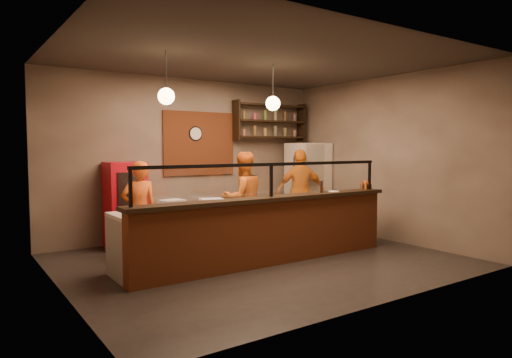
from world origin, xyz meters
TOP-DOWN VIEW (x-y plane):
  - floor at (0.00, 0.00)m, footprint 6.00×6.00m
  - ceiling at (0.00, 0.00)m, footprint 6.00×6.00m
  - wall_back at (0.00, 2.50)m, footprint 6.00×0.00m
  - wall_left at (-3.00, 0.00)m, footprint 0.00×5.00m
  - wall_right at (3.00, 0.00)m, footprint 0.00×5.00m
  - wall_front at (0.00, -2.50)m, footprint 6.00×0.00m
  - brick_patch at (0.20, 2.47)m, footprint 1.60×0.04m
  - service_counter at (0.00, -0.30)m, footprint 4.60×0.25m
  - counter_ledge at (0.00, -0.30)m, footprint 4.70×0.37m
  - worktop_cabinet at (0.00, 0.20)m, footprint 4.60×0.75m
  - worktop at (0.00, 0.20)m, footprint 4.60×0.75m
  - sneeze_guard at (0.00, -0.30)m, footprint 4.50×0.05m
  - wall_shelving at (1.90, 2.32)m, footprint 1.84×0.28m
  - wall_clock at (0.10, 2.46)m, footprint 0.30×0.04m
  - pendant_left at (-1.50, 0.20)m, footprint 0.24×0.24m
  - pendant_right at (0.40, 0.20)m, footprint 0.24×0.24m
  - cook_left at (-1.57, 1.20)m, footprint 0.60×0.40m
  - cook_mid at (0.43, 1.17)m, footprint 0.89×0.71m
  - cook_right at (2.05, 1.43)m, footprint 1.13×0.80m
  - fridge at (2.60, 1.84)m, footprint 0.87×0.82m
  - red_cooler at (-1.48, 2.15)m, footprint 0.67×0.62m
  - pizza_dough at (0.87, 0.30)m, footprint 0.65×0.65m
  - prep_tub_a at (-1.46, 0.19)m, footprint 0.37×0.34m
  - prep_tub_b at (-1.45, 0.15)m, footprint 0.36×0.31m
  - prep_tub_c at (-0.91, -0.03)m, footprint 0.38×0.33m
  - rolling_pin at (-0.79, 0.36)m, footprint 0.34×0.22m
  - condiment_caddy at (2.20, -0.24)m, footprint 0.20×0.18m
  - pepper_mill at (1.05, -0.29)m, footprint 0.05×0.05m
  - small_plate at (1.34, -0.29)m, footprint 0.22×0.22m

SIDE VIEW (x-z plane):
  - floor at x=0.00m, z-range 0.00..0.00m
  - worktop_cabinet at x=0.00m, z-range 0.00..0.85m
  - service_counter at x=0.00m, z-range 0.00..1.00m
  - red_cooler at x=-1.48m, z-range 0.00..1.56m
  - cook_left at x=-1.57m, z-range 0.00..1.60m
  - cook_mid at x=0.43m, z-range 0.00..1.74m
  - worktop at x=0.00m, z-range 0.85..0.90m
  - cook_right at x=2.05m, z-range 0.00..1.78m
  - pizza_dough at x=0.87m, z-range 0.90..0.91m
  - rolling_pin at x=-0.79m, z-range 0.90..0.96m
  - fridge at x=2.60m, z-range 0.00..1.91m
  - prep_tub_a at x=-1.46m, z-range 0.90..1.05m
  - prep_tub_c at x=-0.91m, z-range 0.90..1.06m
  - prep_tub_b at x=-1.45m, z-range 0.90..1.06m
  - counter_ledge at x=0.00m, z-range 1.00..1.06m
  - small_plate at x=1.34m, z-range 1.06..1.07m
  - condiment_caddy at x=2.20m, z-range 1.06..1.15m
  - pepper_mill at x=1.05m, z-range 1.06..1.26m
  - sneeze_guard at x=0.00m, z-range 1.11..1.63m
  - wall_back at x=0.00m, z-range -1.40..4.60m
  - wall_left at x=-3.00m, z-range -0.90..4.10m
  - wall_right at x=3.00m, z-range -0.90..4.10m
  - wall_front at x=0.00m, z-range -1.40..4.60m
  - brick_patch at x=0.20m, z-range 1.25..2.55m
  - wall_clock at x=0.10m, z-range 1.95..2.25m
  - wall_shelving at x=1.90m, z-range 1.98..2.83m
  - pendant_left at x=-1.50m, z-range 2.17..2.94m
  - pendant_right at x=0.40m, z-range 2.17..2.94m
  - ceiling at x=0.00m, z-range 3.20..3.20m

